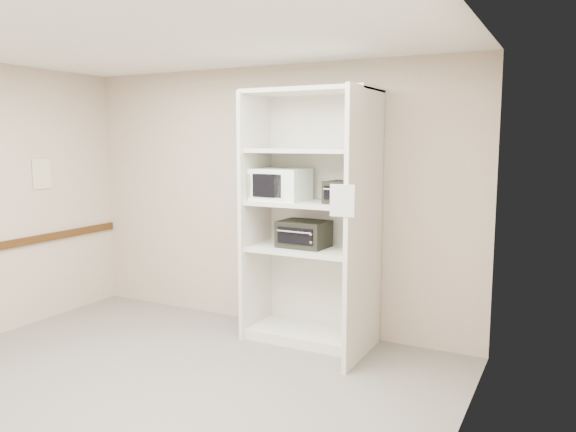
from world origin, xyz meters
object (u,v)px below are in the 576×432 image
at_px(microwave, 281,184).
at_px(shelving_unit, 315,227).
at_px(toaster_oven_upper, 346,193).
at_px(toaster_oven_lower, 304,234).

bearing_deg(microwave, shelving_unit, 7.99).
bearing_deg(shelving_unit, toaster_oven_upper, -7.19).
relative_size(shelving_unit, microwave, 4.75).
relative_size(shelving_unit, toaster_oven_lower, 5.26).
height_order(microwave, toaster_oven_lower, microwave).
bearing_deg(microwave, toaster_oven_lower, 15.04).
xyz_separation_m(microwave, toaster_oven_lower, (0.23, 0.05, -0.48)).
relative_size(shelving_unit, toaster_oven_upper, 6.74).
distance_m(toaster_oven_upper, toaster_oven_lower, 0.62).
bearing_deg(toaster_oven_lower, toaster_oven_upper, -4.67).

